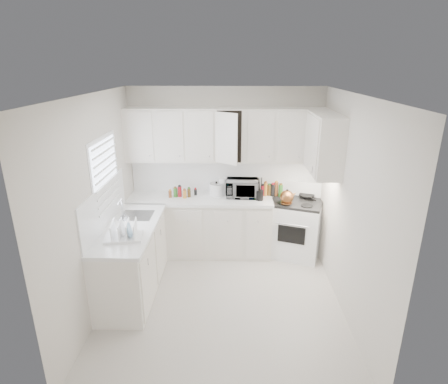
{
  "coord_description": "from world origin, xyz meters",
  "views": [
    {
      "loc": [
        0.12,
        -4.03,
        2.91
      ],
      "look_at": [
        0.0,
        0.7,
        1.25
      ],
      "focal_mm": 29.38,
      "sensor_mm": 36.0,
      "label": 1
    }
  ],
  "objects_px": {
    "utensil_crock": "(260,188)",
    "dish_rack": "(123,229)",
    "rice_cooker": "(216,188)",
    "stove": "(295,221)",
    "tea_kettle": "(287,196)",
    "microwave": "(242,186)"
  },
  "relations": [
    {
      "from": "tea_kettle",
      "to": "rice_cooker",
      "type": "height_order",
      "value": "rice_cooker"
    },
    {
      "from": "stove",
      "to": "utensil_crock",
      "type": "relative_size",
      "value": 3.16
    },
    {
      "from": "utensil_crock",
      "to": "stove",
      "type": "bearing_deg",
      "value": 5.73
    },
    {
      "from": "utensil_crock",
      "to": "dish_rack",
      "type": "height_order",
      "value": "utensil_crock"
    },
    {
      "from": "rice_cooker",
      "to": "dish_rack",
      "type": "relative_size",
      "value": 0.52
    },
    {
      "from": "tea_kettle",
      "to": "dish_rack",
      "type": "relative_size",
      "value": 0.58
    },
    {
      "from": "stove",
      "to": "tea_kettle",
      "type": "relative_size",
      "value": 4.65
    },
    {
      "from": "dish_rack",
      "to": "tea_kettle",
      "type": "bearing_deg",
      "value": 21.9
    },
    {
      "from": "tea_kettle",
      "to": "microwave",
      "type": "xyz_separation_m",
      "value": [
        -0.66,
        0.25,
        0.06
      ]
    },
    {
      "from": "rice_cooker",
      "to": "utensil_crock",
      "type": "xyz_separation_m",
      "value": [
        0.67,
        -0.21,
        0.07
      ]
    },
    {
      "from": "dish_rack",
      "to": "stove",
      "type": "bearing_deg",
      "value": 22.91
    },
    {
      "from": "tea_kettle",
      "to": "microwave",
      "type": "relative_size",
      "value": 0.51
    },
    {
      "from": "stove",
      "to": "rice_cooker",
      "type": "distance_m",
      "value": 1.34
    },
    {
      "from": "dish_rack",
      "to": "rice_cooker",
      "type": "bearing_deg",
      "value": 47.58
    },
    {
      "from": "stove",
      "to": "dish_rack",
      "type": "height_order",
      "value": "dish_rack"
    },
    {
      "from": "stove",
      "to": "microwave",
      "type": "xyz_separation_m",
      "value": [
        -0.84,
        0.09,
        0.53
      ]
    },
    {
      "from": "rice_cooker",
      "to": "utensil_crock",
      "type": "distance_m",
      "value": 0.7
    },
    {
      "from": "dish_rack",
      "to": "utensil_crock",
      "type": "bearing_deg",
      "value": 29.58
    },
    {
      "from": "stove",
      "to": "tea_kettle",
      "type": "distance_m",
      "value": 0.53
    },
    {
      "from": "stove",
      "to": "dish_rack",
      "type": "distance_m",
      "value": 2.71
    },
    {
      "from": "tea_kettle",
      "to": "rice_cooker",
      "type": "bearing_deg",
      "value": 161.46
    },
    {
      "from": "tea_kettle",
      "to": "microwave",
      "type": "height_order",
      "value": "microwave"
    }
  ]
}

